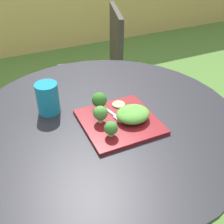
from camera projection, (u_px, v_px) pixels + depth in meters
The scene contains 10 objects.
patio_table at pixel (106, 158), 1.21m from camera, with size 1.06×1.06×0.74m.
patio_chair at pixel (100, 65), 1.95m from camera, with size 0.55×0.55×0.90m.
salad_plate at pixel (119, 122), 1.05m from camera, with size 0.27×0.27×0.01m, color maroon.
drinking_glass at pixel (48, 100), 1.09m from camera, with size 0.09×0.09×0.13m.
fork at pixel (113, 114), 1.08m from camera, with size 0.05×0.15×0.00m.
lettuce_mound at pixel (133, 114), 1.04m from camera, with size 0.13×0.11×0.05m, color #519338.
broccoli_floret_0 at pixel (111, 128), 0.96m from camera, with size 0.05×0.05×0.06m.
broccoli_floret_1 at pixel (101, 100), 1.10m from camera, with size 0.06×0.06×0.07m.
broccoli_floret_2 at pixel (100, 113), 1.02m from camera, with size 0.05×0.05×0.07m.
cucumber_slice_0 at pixel (119, 104), 1.13m from camera, with size 0.05×0.05×0.01m, color #8EB766.
Camera 1 is at (-0.34, -0.80, 1.38)m, focal length 44.75 mm.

